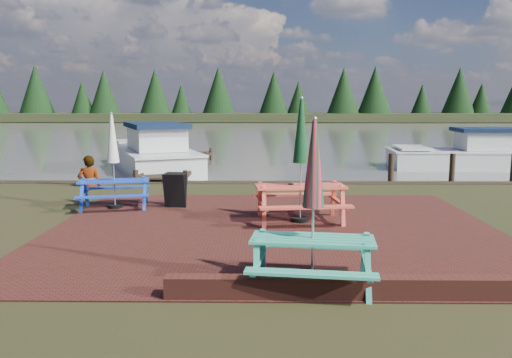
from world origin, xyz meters
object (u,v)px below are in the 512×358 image
object	(u,v)px
picnic_table_teal	(313,230)
picnic_table_blue	(114,176)
jetty	(182,163)
boat_near	(478,156)
chalkboard	(175,190)
picnic_table_red	(300,180)
boat_jetty	(153,155)
person	(88,156)

from	to	relation	value
picnic_table_teal	picnic_table_blue	world-z (taller)	picnic_table_teal
jetty	boat_near	bearing A→B (deg)	3.20
chalkboard	picnic_table_red	bearing A→B (deg)	-20.83
chalkboard	boat_jetty	bearing A→B (deg)	111.49
boat_jetty	person	xyz separation A→B (m)	(-0.85, -5.13, 0.51)
picnic_table_blue	boat_jetty	distance (m)	8.36
picnic_table_blue	boat_near	distance (m)	15.44
jetty	boat_near	size ratio (longest dim) A/B	1.29
boat_jetty	boat_near	bearing A→B (deg)	-20.28
chalkboard	jetty	xyz separation A→B (m)	(-1.15, 8.16, -0.32)
picnic_table_teal	picnic_table_blue	xyz separation A→B (m)	(-4.26, 5.19, -0.01)
picnic_table_red	boat_near	distance (m)	13.17
picnic_table_teal	picnic_table_blue	bearing A→B (deg)	136.56
chalkboard	jetty	world-z (taller)	chalkboard
picnic_table_teal	picnic_table_blue	size ratio (longest dim) A/B	1.01
picnic_table_teal	chalkboard	distance (m)	6.01
picnic_table_teal	jetty	distance (m)	14.06
boat_jetty	jetty	bearing A→B (deg)	-24.63
picnic_table_teal	boat_near	xyz separation A→B (m)	(8.31, 14.15, -0.45)
picnic_table_teal	picnic_table_red	size ratio (longest dim) A/B	0.88
person	picnic_table_blue	bearing A→B (deg)	106.44
chalkboard	boat_near	bearing A→B (deg)	44.19
picnic_table_teal	boat_jetty	size ratio (longest dim) A/B	0.30
boat_jetty	picnic_table_red	bearing A→B (deg)	-84.52
chalkboard	boat_near	xyz separation A→B (m)	(11.11, 8.85, -0.07)
jetty	picnic_table_teal	bearing A→B (deg)	-73.63
picnic_table_teal	jetty	world-z (taller)	picnic_table_teal
picnic_table_teal	chalkboard	world-z (taller)	picnic_table_teal
chalkboard	boat_jetty	world-z (taller)	boat_jetty
picnic_table_teal	picnic_table_red	distance (m)	3.85
boat_jetty	boat_near	world-z (taller)	boat_jetty
boat_jetty	person	size ratio (longest dim) A/B	4.12
picnic_table_blue	boat_near	world-z (taller)	picnic_table_blue
picnic_table_blue	person	size ratio (longest dim) A/B	1.21
jetty	boat_jetty	xyz separation A→B (m)	(-1.17, 0.03, 0.33)
picnic_table_blue	boat_near	size ratio (longest dim) A/B	0.32
jetty	boat_jetty	distance (m)	1.22
person	chalkboard	bearing A→B (deg)	124.00
person	picnic_table_teal	bearing A→B (deg)	113.56
picnic_table_red	boat_near	size ratio (longest dim) A/B	0.37
boat_jetty	boat_near	xyz separation A→B (m)	(13.44, 0.65, -0.08)
picnic_table_teal	boat_near	distance (m)	16.42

